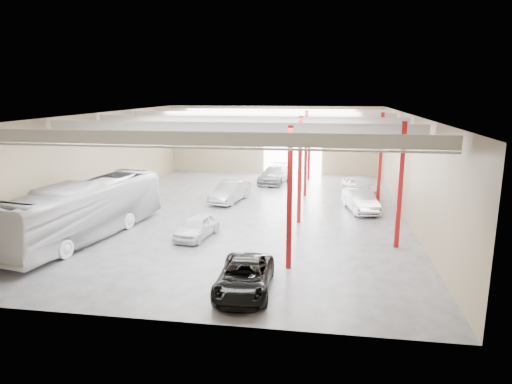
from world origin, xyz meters
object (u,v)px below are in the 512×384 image
(car_row_a, at_px, (197,226))
(car_row_b, at_px, (230,192))
(black_sedan, at_px, (244,277))
(car_right_far, at_px, (360,186))
(coach_bus, at_px, (85,210))
(car_row_c, at_px, (275,174))
(car_right_near, at_px, (361,200))

(car_row_a, relative_size, car_row_b, 0.83)
(black_sedan, height_order, car_right_far, car_right_far)
(black_sedan, bearing_deg, coach_bus, 148.90)
(car_row_b, bearing_deg, black_sedan, -63.77)
(car_row_a, relative_size, car_right_far, 0.87)
(black_sedan, distance_m, car_right_far, 20.84)
(coach_bus, height_order, car_right_far, coach_bus)
(car_row_b, relative_size, car_row_c, 0.88)
(car_row_b, distance_m, car_right_near, 10.07)
(car_row_a, bearing_deg, car_row_c, 90.90)
(black_sedan, distance_m, car_row_b, 16.57)
(car_row_b, height_order, car_row_c, car_row_b)
(black_sedan, xyz_separation_m, car_row_b, (-4.08, 16.05, 0.11))
(coach_bus, relative_size, car_row_a, 3.05)
(car_row_c, bearing_deg, car_right_near, -42.21)
(car_row_a, xyz_separation_m, car_row_c, (2.70, 17.08, 0.11))
(black_sedan, height_order, car_row_a, black_sedan)
(coach_bus, xyz_separation_m, car_right_near, (16.49, 8.85, -0.90))
(black_sedan, relative_size, car_row_b, 1.03)
(car_row_b, relative_size, car_right_near, 1.00)
(car_row_a, relative_size, car_right_near, 0.83)
(car_row_b, distance_m, car_row_c, 8.45)
(car_row_a, relative_size, car_row_c, 0.73)
(car_row_b, bearing_deg, car_row_c, 83.72)
(car_right_near, bearing_deg, coach_bus, -163.71)
(coach_bus, xyz_separation_m, car_row_a, (6.46, 1.15, -1.02))
(car_row_a, xyz_separation_m, car_right_far, (10.30, 12.90, 0.10))
(car_row_c, bearing_deg, car_row_b, -98.48)
(car_row_a, distance_m, car_row_c, 17.30)
(coach_bus, relative_size, black_sedan, 2.46)
(coach_bus, height_order, black_sedan, coach_bus)
(car_row_b, xyz_separation_m, car_right_far, (10.25, 3.85, -0.02))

